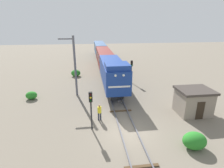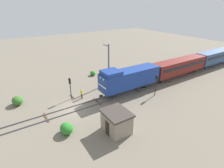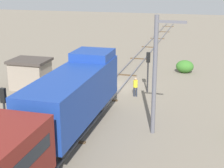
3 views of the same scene
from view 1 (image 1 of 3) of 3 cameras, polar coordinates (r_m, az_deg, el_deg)
name	(u,v)px [view 1 (image 1 of 3)]	position (r m, az deg, el deg)	size (l,w,h in m)	color
ground_plane	(129,132)	(16.10, 5.41, -15.45)	(143.57, 143.57, 0.00)	#756B5B
railway_track	(129,132)	(16.05, 5.42, -15.23)	(2.40, 95.71, 0.16)	#595960
locomotive	(113,72)	(24.26, 0.28, 4.00)	(2.90, 11.60, 4.60)	navy
passenger_car_leading	(104,57)	(37.26, -2.53, 8.95)	(2.84, 14.00, 3.66)	maroon
passenger_car_trailing	(100,48)	(51.66, -4.00, 11.78)	(2.84, 14.00, 3.66)	#2D4C7A
traffic_signal_near	(91,104)	(15.26, -6.92, -6.46)	(0.32, 0.34, 3.65)	#262628
traffic_signal_mid	(132,67)	(27.82, 6.41, 5.41)	(0.32, 0.34, 3.66)	#262628
worker_near_track	(99,111)	(17.32, -4.12, -8.86)	(0.38, 0.38, 1.70)	#262B38
catenary_mast	(75,65)	(22.82, -12.14, 6.10)	(1.94, 0.28, 7.77)	#595960
relay_hut	(193,101)	(20.32, 25.02, -5.10)	(3.50, 2.90, 2.74)	gray
bush_near	(194,141)	(15.35, 25.34, -16.40)	(1.82, 1.49, 1.32)	#277D26
bush_mid	(76,73)	(32.38, -11.75, 3.50)	(1.66, 1.36, 1.21)	#287626
bush_far	(31,95)	(24.40, -24.82, -3.39)	(1.38, 1.13, 1.00)	#287E26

